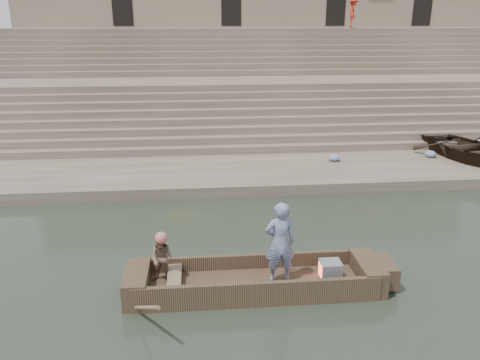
{
  "coord_description": "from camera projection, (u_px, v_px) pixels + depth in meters",
  "views": [
    {
      "loc": [
        -4.47,
        -8.81,
        5.69
      ],
      "look_at": [
        -3.3,
        3.78,
        1.4
      ],
      "focal_mm": 35.44,
      "sensor_mm": 36.0,
      "label": 1
    }
  ],
  "objects": [
    {
      "name": "ground",
      "position": [
        403.0,
        289.0,
        10.53
      ],
      "size": [
        120.0,
        120.0,
        0.0
      ],
      "primitive_type": "plane",
      "color": "#263024",
      "rests_on": "ground"
    },
    {
      "name": "lower_landing",
      "position": [
        316.0,
        172.0,
        18.01
      ],
      "size": [
        32.0,
        4.0,
        0.4
      ],
      "primitive_type": "cube",
      "color": "gray",
      "rests_on": "ground"
    },
    {
      "name": "building_wall",
      "position": [
        257.0,
        21.0,
        33.71
      ],
      "size": [
        32.0,
        5.07,
        11.2
      ],
      "color": "tan",
      "rests_on": "ground"
    },
    {
      "name": "upper_landing",
      "position": [
        264.0,
        69.0,
        30.91
      ],
      "size": [
        32.0,
        3.0,
        5.2
      ],
      "primitive_type": "cube",
      "color": "gray",
      "rests_on": "ground"
    },
    {
      "name": "rowboat_trim",
      "position": [
        264.0,
        278.0,
        10.41
      ],
      "size": [
        6.04,
        2.63,
        1.79
      ],
      "color": "brown",
      "rests_on": "ground"
    },
    {
      "name": "ghat_steps",
      "position": [
        277.0,
        94.0,
        26.16
      ],
      "size": [
        32.0,
        11.0,
        5.2
      ],
      "color": "gray",
      "rests_on": "ground"
    },
    {
      "name": "mid_landing",
      "position": [
        282.0,
        106.0,
        24.69
      ],
      "size": [
        32.0,
        3.0,
        2.8
      ],
      "primitive_type": "cube",
      "color": "gray",
      "rests_on": "ground"
    },
    {
      "name": "cloth_bundles",
      "position": [
        466.0,
        156.0,
        18.84
      ],
      "size": [
        9.21,
        2.05,
        0.26
      ],
      "color": "#3F5999",
      "rests_on": "lower_landing"
    },
    {
      "name": "pedestrian",
      "position": [
        353.0,
        13.0,
        29.41
      ],
      "size": [
        1.04,
        1.32,
        1.8
      ],
      "primitive_type": "imported",
      "rotation": [
        0.0,
        0.0,
        1.2
      ],
      "color": "red",
      "rests_on": "upper_landing"
    },
    {
      "name": "main_rowboat",
      "position": [
        255.0,
        286.0,
        10.46
      ],
      "size": [
        5.0,
        1.3,
        0.22
      ],
      "primitive_type": "cube",
      "color": "brown",
      "rests_on": "ground"
    },
    {
      "name": "standing_man",
      "position": [
        280.0,
        243.0,
        10.18
      ],
      "size": [
        0.69,
        0.47,
        1.85
      ],
      "primitive_type": "imported",
      "rotation": [
        0.0,
        0.0,
        3.18
      ],
      "color": "navy",
      "rests_on": "main_rowboat"
    },
    {
      "name": "television",
      "position": [
        330.0,
        270.0,
        10.51
      ],
      "size": [
        0.46,
        0.42,
        0.4
      ],
      "color": "slate",
      "rests_on": "main_rowboat"
    },
    {
      "name": "rowing_man",
      "position": [
        162.0,
        259.0,
        10.25
      ],
      "size": [
        0.64,
        0.55,
        1.12
      ],
      "primitive_type": "imported",
      "rotation": [
        0.0,
        0.0,
        -0.27
      ],
      "color": "#287A60",
      "rests_on": "main_rowboat"
    },
    {
      "name": "beached_rowboat",
      "position": [
        468.0,
        148.0,
        18.86
      ],
      "size": [
        3.91,
        4.83,
        0.88
      ],
      "primitive_type": "imported",
      "rotation": [
        0.0,
        0.0,
        0.22
      ],
      "color": "#2D2116",
      "rests_on": "lower_landing"
    }
  ]
}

